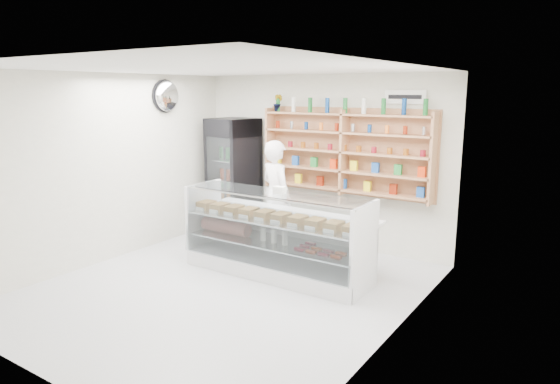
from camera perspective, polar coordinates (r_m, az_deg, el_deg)
The scene contains 8 objects.
room at distance 6.26m, azimuth -6.48°, elevation 0.94°, with size 5.00×5.00×5.00m.
display_counter at distance 7.04m, azimuth -0.40°, elevation -6.77°, with size 2.71×0.81×1.18m.
shop_worker at distance 7.82m, azimuth -0.41°, elevation -0.61°, with size 0.65×0.43×1.79m, color white.
drinks_cooler at distance 8.92m, azimuth -5.33°, elevation 1.76°, with size 0.83×0.81×2.06m.
wall_shelving at distance 7.91m, azimuth 7.33°, elevation 4.55°, with size 2.84×0.28×1.33m.
potted_plant at distance 8.48m, azimuth -0.24°, elevation 10.16°, with size 0.16×0.13×0.29m, color #1E6626.
security_mirror at distance 8.52m, azimuth -12.76°, elevation 10.64°, with size 0.15×0.50×0.50m, color silver.
wall_sign at distance 7.62m, azimuth 14.12°, elevation 10.50°, with size 0.62×0.03×0.20m, color white.
Camera 1 is at (3.97, -4.70, 2.55)m, focal length 32.00 mm.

